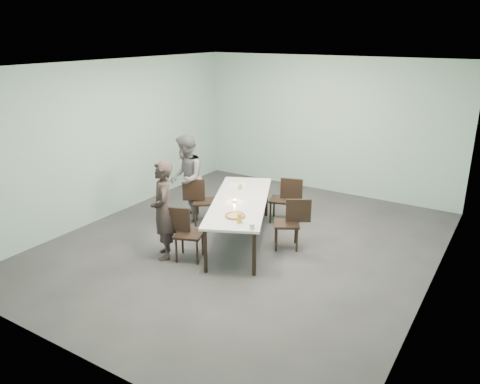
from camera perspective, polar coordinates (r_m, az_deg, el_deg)
The scene contains 16 objects.
ground at distance 8.13m, azimuth 0.54°, elevation -6.39°, with size 7.00×7.00×0.00m, color #333335.
room_shell at distance 7.49m, azimuth 0.59°, elevation 7.75°, with size 6.02×7.02×3.01m.
table at distance 8.03m, azimuth -0.00°, elevation -1.36°, with size 1.90×2.74×0.75m.
chair_near_left at distance 7.50m, azimuth -6.82°, elevation -4.59°, with size 0.65×0.55×0.87m.
chair_far_left at distance 8.86m, azimuth -4.93°, elevation -0.76°, with size 0.63×0.59×0.87m.
chair_near_right at distance 7.87m, azimuth 6.30°, elevation -3.39°, with size 0.64×0.57×0.87m.
chair_far_right at distance 8.95m, azimuth 5.56°, elevation -0.57°, with size 0.65×0.52×0.87m.
diner_near at distance 7.50m, azimuth -9.35°, elevation -2.21°, with size 0.59×0.38×1.61m, color black.
diner_far at distance 8.93m, azimuth -6.58°, elevation 1.65°, with size 0.82×0.64×1.68m, color slate.
pizza at distance 7.27m, azimuth -0.60°, elevation -2.94°, with size 0.34×0.34×0.04m.
side_plate at distance 7.59m, azimuth 0.05°, elevation -2.08°, with size 0.18×0.18×0.01m, color white.
beer_glass at distance 7.03m, azimuth -0.06°, elevation -3.24°, with size 0.08×0.08×0.15m, color #BA8628.
water_tumbler at distance 6.83m, azimuth 1.47°, elevation -4.21°, with size 0.08×0.08×0.09m, color silver.
tealight at distance 7.90m, azimuth -0.68°, elevation -1.10°, with size 0.06×0.06×0.05m.
amber_tumbler at distance 8.55m, azimuth 0.02°, elevation 0.63°, with size 0.07×0.07×0.08m, color #BA8628.
menu at distance 8.79m, azimuth -0.36°, elevation 0.90°, with size 0.30×0.22×0.01m, color silver.
Camera 1 is at (3.81, -6.27, 3.49)m, focal length 35.00 mm.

